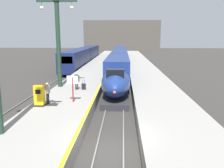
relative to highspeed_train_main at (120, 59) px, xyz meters
The scene contains 17 objects.
ground_plane 34.98m from the highspeed_train_main, 90.00° to the right, with size 260.00×260.00×0.00m, color #33302D.
platform_left 11.05m from the highspeed_train_main, 111.70° to the right, with size 4.80×110.00×1.05m, color gray.
platform_right 11.05m from the highspeed_train_main, 68.30° to the right, with size 4.80×110.00×1.05m, color gray.
platform_left_safety_stripe 10.37m from the highspeed_train_main, 99.87° to the right, with size 0.20×107.80×0.01m, color yellow.
rail_main_left 7.70m from the highspeed_train_main, 95.77° to the right, with size 0.08×110.00×0.12m, color slate.
rail_main_right 7.70m from the highspeed_train_main, 84.23° to the right, with size 0.08×110.00×0.12m, color slate.
rail_secondary_left 11.71m from the highspeed_train_main, 139.99° to the right, with size 0.08×110.00×0.12m, color slate.
rail_secondary_right 10.62m from the highspeed_train_main, 134.70° to the right, with size 0.08×110.00×0.12m, color slate.
highspeed_train_main is the anchor object (origin of this frame).
regional_train_adjacent 10.59m from the highspeed_train_main, 139.90° to the left, with size 2.85×36.60×3.80m.
station_column_mid 23.86m from the highspeed_train_main, 104.58° to the right, with size 4.00×0.68×8.88m.
passenger_near_edge 24.44m from the highspeed_train_main, 99.08° to the right, with size 0.57×0.27×1.69m.
passenger_mid_platform 29.77m from the highspeed_train_main, 99.84° to the right, with size 0.34×0.54×1.69m.
rolling_suitcase 24.26m from the highspeed_train_main, 97.54° to the right, with size 0.40×0.22×0.98m.
ticket_machine_yellow 30.34m from the highspeed_train_main, 100.54° to the right, with size 0.76×0.62×1.60m.
departure_info_board 28.79m from the highspeed_train_main, 96.54° to the right, with size 0.90×0.10×2.12m.
terminus_back_wall 67.26m from the highspeed_train_main, 90.00° to the left, with size 36.00×2.00×14.00m, color #4C4742.
Camera 1 is at (0.68, -11.80, 6.12)m, focal length 37.93 mm.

